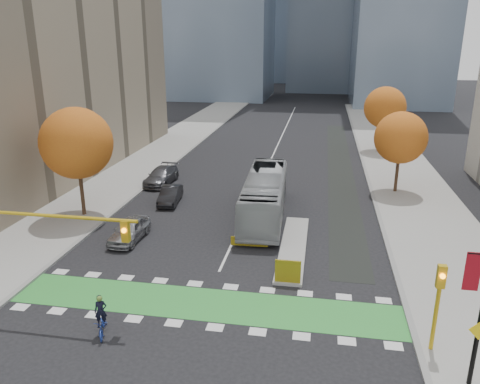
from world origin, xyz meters
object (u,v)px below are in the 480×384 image
at_px(tree_east_near, 401,138).
at_px(hazard_board, 288,271).
at_px(tree_east_far, 385,108).
at_px(traffic_signal_east, 439,295).
at_px(tree_west, 77,143).
at_px(parked_car_b, 170,195).
at_px(bus, 265,195).
at_px(cyclist, 102,322).
at_px(traffic_signal_west, 27,235).
at_px(parked_car_c, 161,176).
at_px(parked_car_a, 129,230).

bearing_deg(tree_east_near, hazard_board, -114.20).
relative_size(tree_east_far, traffic_signal_east, 1.87).
bearing_deg(traffic_signal_east, hazard_board, 144.08).
height_order(hazard_board, traffic_signal_east, traffic_signal_east).
bearing_deg(tree_west, parked_car_b, 36.20).
bearing_deg(bus, hazard_board, -78.43).
bearing_deg(cyclist, bus, 50.41).
bearing_deg(cyclist, tree_west, 99.37).
bearing_deg(tree_west, tree_east_far, 46.70).
relative_size(traffic_signal_east, bus, 0.34).
bearing_deg(cyclist, traffic_signal_west, 141.46).
bearing_deg(parked_car_c, tree_east_far, 40.68).
height_order(tree_east_far, traffic_signal_west, tree_east_far).
bearing_deg(parked_car_c, traffic_signal_west, -84.77).
height_order(tree_west, parked_car_c, tree_west).
relative_size(cyclist, parked_car_a, 0.46).
bearing_deg(hazard_board, parked_car_b, 131.60).
distance_m(hazard_board, parked_car_a, 11.59).
relative_size(traffic_signal_west, bus, 0.71).
bearing_deg(parked_car_c, cyclist, -75.03).
bearing_deg(parked_car_a, traffic_signal_east, -25.60).
distance_m(hazard_board, tree_east_near, 19.93).
distance_m(tree_west, parked_car_b, 8.42).
relative_size(hazard_board, traffic_signal_east, 0.34).
xyz_separation_m(tree_east_far, parked_car_a, (-19.32, -29.65, -4.52)).
bearing_deg(bus, traffic_signal_east, -61.10).
relative_size(tree_east_near, parked_car_b, 1.73).
height_order(tree_east_near, parked_car_c, tree_east_near).
distance_m(cyclist, parked_car_a, 10.54).
distance_m(tree_west, cyclist, 16.73).
relative_size(traffic_signal_west, parked_car_c, 1.67).
xyz_separation_m(tree_east_near, parked_car_a, (-18.82, -13.65, -4.14)).
relative_size(hazard_board, parked_car_c, 0.27).
height_order(tree_west, tree_east_far, tree_west).
bearing_deg(parked_car_c, parked_car_a, -77.85).
bearing_deg(tree_east_near, traffic_signal_west, -131.52).
bearing_deg(traffic_signal_west, bus, 57.54).
relative_size(tree_east_far, cyclist, 3.90).
relative_size(tree_east_near, cyclist, 3.61).
distance_m(tree_east_near, tree_east_far, 16.01).
height_order(traffic_signal_east, cyclist, traffic_signal_east).
xyz_separation_m(tree_east_near, tree_east_far, (0.50, 16.00, 0.38)).
height_order(traffic_signal_east, parked_car_c, traffic_signal_east).
bearing_deg(parked_car_b, traffic_signal_east, -50.44).
height_order(traffic_signal_east, parked_car_b, traffic_signal_east).
relative_size(traffic_signal_west, traffic_signal_east, 2.08).
xyz_separation_m(hazard_board, bus, (-2.53, 10.07, 0.87)).
distance_m(tree_west, parked_car_c, 10.69).
relative_size(tree_west, parked_car_c, 1.61).
height_order(bus, parked_car_c, bus).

